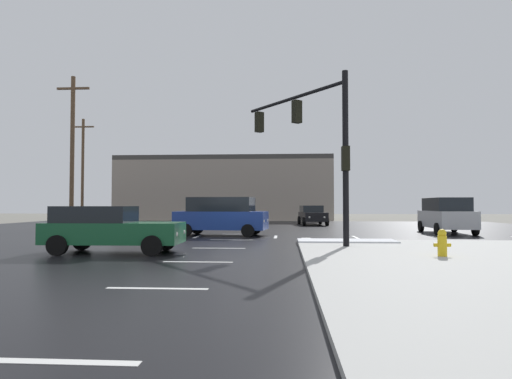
# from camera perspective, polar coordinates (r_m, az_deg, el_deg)

# --- Properties ---
(ground_plane) EXTENTS (120.00, 120.00, 0.00)m
(ground_plane) POSITION_cam_1_polar(r_m,az_deg,el_deg) (22.66, -2.55, -6.16)
(ground_plane) COLOR slate
(road_asphalt) EXTENTS (44.00, 44.00, 0.02)m
(road_asphalt) POSITION_cam_1_polar(r_m,az_deg,el_deg) (22.66, -2.55, -6.13)
(road_asphalt) COLOR black
(road_asphalt) RESTS_ON ground_plane
(snow_strip_curbside) EXTENTS (4.00, 1.60, 0.06)m
(snow_strip_curbside) POSITION_cam_1_polar(r_m,az_deg,el_deg) (18.69, 11.57, -6.48)
(snow_strip_curbside) COLOR white
(snow_strip_curbside) RESTS_ON sidewalk_corner
(lane_markings) EXTENTS (36.15, 36.15, 0.01)m
(lane_markings) POSITION_cam_1_polar(r_m,az_deg,el_deg) (21.19, 0.30, -6.39)
(lane_markings) COLOR silver
(lane_markings) RESTS_ON road_asphalt
(traffic_signal_mast) EXTENTS (4.00, 5.18, 6.45)m
(traffic_signal_mast) POSITION_cam_1_polar(r_m,az_deg,el_deg) (17.92, 7.51, 7.07)
(traffic_signal_mast) COLOR black
(traffic_signal_mast) RESTS_ON sidewalk_corner
(fire_hydrant) EXTENTS (0.48, 0.26, 0.79)m
(fire_hydrant) POSITION_cam_1_polar(r_m,az_deg,el_deg) (14.11, 22.87, -6.33)
(fire_hydrant) COLOR gold
(fire_hydrant) RESTS_ON sidewalk_corner
(strip_building_background) EXTENTS (23.49, 8.00, 6.97)m
(strip_building_background) POSITION_cam_1_polar(r_m,az_deg,el_deg) (50.42, -3.89, 0.09)
(strip_building_background) COLOR gray
(strip_building_background) RESTS_ON ground_plane
(suv_blue) EXTENTS (4.99, 2.60, 2.03)m
(suv_blue) POSITION_cam_1_polar(r_m,az_deg,el_deg) (23.60, -4.49, -3.34)
(suv_blue) COLOR navy
(suv_blue) RESTS_ON road_asphalt
(sedan_black) EXTENTS (2.35, 4.66, 1.58)m
(sedan_black) POSITION_cam_1_polar(r_m,az_deg,el_deg) (36.57, 7.25, -3.23)
(sedan_black) COLOR black
(sedan_black) RESTS_ON road_asphalt
(sedan_green) EXTENTS (4.57, 2.09, 1.58)m
(sedan_green) POSITION_cam_1_polar(r_m,az_deg,el_deg) (15.81, -18.35, -4.76)
(sedan_green) COLOR #195933
(sedan_green) RESTS_ON road_asphalt
(suv_silver) EXTENTS (2.30, 4.89, 2.03)m
(suv_silver) POSITION_cam_1_polar(r_m,az_deg,el_deg) (27.59, 23.30, -2.99)
(suv_silver) COLOR #B7BABF
(suv_silver) RESTS_ON road_asphalt
(utility_pole_far) EXTENTS (2.20, 0.28, 10.20)m
(utility_pole_far) POSITION_cam_1_polar(r_m,az_deg,el_deg) (31.80, -22.60, 4.79)
(utility_pole_far) COLOR brown
(utility_pole_far) RESTS_ON ground_plane
(utility_pole_distant) EXTENTS (2.20, 0.28, 10.36)m
(utility_pole_distant) POSITION_cam_1_polar(r_m,az_deg,el_deg) (47.97, -21.44, 2.62)
(utility_pole_distant) COLOR brown
(utility_pole_distant) RESTS_ON ground_plane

